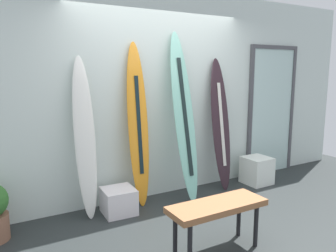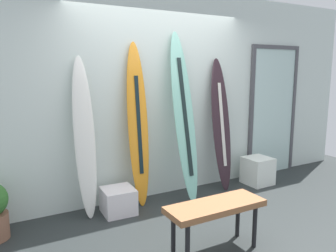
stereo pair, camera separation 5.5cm
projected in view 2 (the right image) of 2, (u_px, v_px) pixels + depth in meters
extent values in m
cube|color=#262B2B|center=(211.00, 230.00, 3.68)|extent=(8.00, 8.00, 0.04)
cube|color=silver|center=(157.00, 94.00, 4.56)|extent=(7.20, 0.20, 2.80)
ellipsoid|color=silver|center=(85.00, 138.00, 3.86)|extent=(0.25, 0.32, 1.90)
cone|color=black|center=(89.00, 204.00, 3.93)|extent=(0.07, 0.08, 0.11)
ellipsoid|color=orange|center=(138.00, 125.00, 4.19)|extent=(0.28, 0.33, 2.09)
cube|color=black|center=(139.00, 125.00, 4.16)|extent=(0.06, 0.16, 1.23)
cone|color=black|center=(141.00, 191.00, 4.28)|extent=(0.07, 0.08, 0.11)
ellipsoid|color=#81C7B4|center=(184.00, 117.00, 4.37)|extent=(0.31, 0.55, 2.24)
cube|color=black|center=(185.00, 117.00, 4.35)|extent=(0.07, 0.34, 1.53)
cone|color=black|center=(190.00, 187.00, 4.39)|extent=(0.07, 0.09, 0.11)
ellipsoid|color=#2D1E24|center=(221.00, 124.00, 4.79)|extent=(0.31, 0.39, 1.90)
cube|color=beige|center=(222.00, 124.00, 4.77)|extent=(0.06, 0.22, 1.19)
cone|color=black|center=(224.00, 178.00, 4.84)|extent=(0.07, 0.09, 0.11)
cube|color=silver|center=(118.00, 201.00, 4.04)|extent=(0.39, 0.39, 0.31)
cube|color=white|center=(258.00, 171.00, 5.08)|extent=(0.39, 0.39, 0.41)
cube|color=silver|center=(273.00, 112.00, 5.53)|extent=(0.90, 0.02, 2.07)
cube|color=#47474C|center=(251.00, 114.00, 5.30)|extent=(0.06, 0.06, 2.07)
cube|color=#47474C|center=(293.00, 111.00, 5.76)|extent=(0.06, 0.06, 2.07)
cube|color=#47474C|center=(276.00, 47.00, 5.35)|extent=(1.02, 0.06, 0.06)
cube|color=#935E39|center=(216.00, 206.00, 3.14)|extent=(0.98, 0.36, 0.06)
cylinder|color=black|center=(188.00, 247.00, 2.88)|extent=(0.04, 0.04, 0.43)
cylinder|color=black|center=(255.00, 226.00, 3.26)|extent=(0.04, 0.04, 0.43)
cylinder|color=black|center=(173.00, 234.00, 3.10)|extent=(0.04, 0.04, 0.43)
cylinder|color=black|center=(238.00, 217.00, 3.47)|extent=(0.04, 0.04, 0.43)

